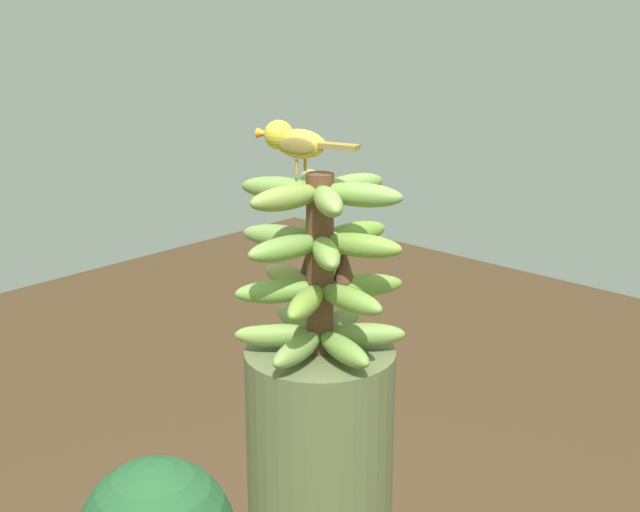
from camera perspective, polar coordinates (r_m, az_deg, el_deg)
banana_bunch at (r=1.40m, az=0.01°, el=-0.58°), size 0.28×0.29×0.30m
perched_bird at (r=1.37m, az=-1.75°, el=7.62°), size 0.18×0.07×0.08m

